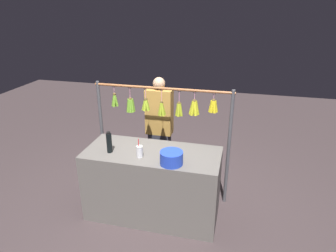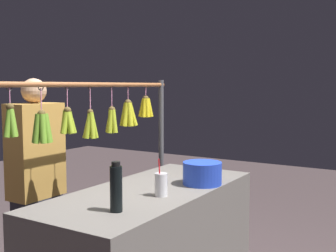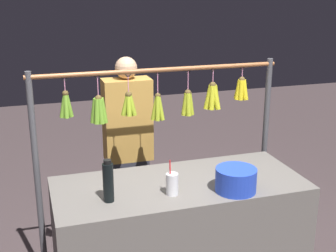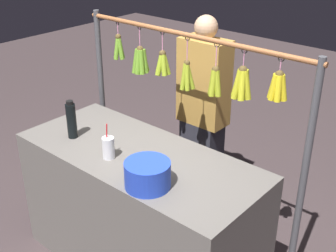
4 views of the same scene
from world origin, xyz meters
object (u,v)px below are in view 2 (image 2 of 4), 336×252
vendor_person (37,192)px  drink_cup (161,184)px  blue_bucket (202,173)px  water_bottle (116,188)px

vendor_person → drink_cup: bearing=92.5°
blue_bucket → drink_cup: bearing=-10.1°
water_bottle → drink_cup: water_bottle is taller
blue_bucket → drink_cup: size_ratio=1.15×
blue_bucket → drink_cup: 0.40m
blue_bucket → drink_cup: drink_cup is taller
drink_cup → vendor_person: size_ratio=0.14×
blue_bucket → vendor_person: size_ratio=0.16×
water_bottle → drink_cup: size_ratio=1.18×
blue_bucket → vendor_person: vendor_person is taller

